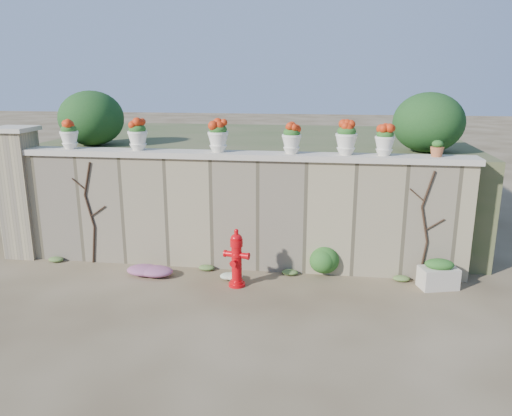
% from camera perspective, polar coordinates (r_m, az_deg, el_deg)
% --- Properties ---
extents(ground, '(80.00, 80.00, 0.00)m').
position_cam_1_polar(ground, '(7.64, -4.69, -11.48)').
color(ground, '#473823').
rests_on(ground, ground).
extents(stone_wall, '(8.00, 0.40, 2.00)m').
position_cam_1_polar(stone_wall, '(8.93, -2.26, -0.62)').
color(stone_wall, gray).
rests_on(stone_wall, ground).
extents(wall_cap, '(8.10, 0.52, 0.10)m').
position_cam_1_polar(wall_cap, '(8.71, -2.33, 6.05)').
color(wall_cap, beige).
rests_on(wall_cap, stone_wall).
extents(gate_pillar, '(0.72, 0.72, 2.48)m').
position_cam_1_polar(gate_pillar, '(10.44, -25.29, 1.67)').
color(gate_pillar, gray).
rests_on(gate_pillar, ground).
extents(raised_fill, '(9.00, 6.00, 2.00)m').
position_cam_1_polar(raised_fill, '(12.01, 0.53, 3.41)').
color(raised_fill, '#384C23').
rests_on(raised_fill, ground).
extents(back_shrub_left, '(1.30, 1.30, 1.10)m').
position_cam_1_polar(back_shrub_left, '(10.81, -18.29, 9.71)').
color(back_shrub_left, '#143814').
rests_on(back_shrub_left, raised_fill).
extents(back_shrub_right, '(1.30, 1.30, 1.10)m').
position_cam_1_polar(back_shrub_right, '(9.86, 19.10, 9.22)').
color(back_shrub_right, '#143814').
rests_on(back_shrub_right, raised_fill).
extents(vine_left, '(0.60, 0.04, 1.91)m').
position_cam_1_polar(vine_left, '(9.58, -18.43, -0.37)').
color(vine_left, black).
rests_on(vine_left, ground).
extents(vine_right, '(0.60, 0.04, 1.91)m').
position_cam_1_polar(vine_right, '(8.73, 18.78, -1.84)').
color(vine_right, black).
rests_on(vine_right, ground).
extents(fire_hydrant, '(0.43, 0.30, 0.98)m').
position_cam_1_polar(fire_hydrant, '(8.22, -2.24, -5.71)').
color(fire_hydrant, red).
rests_on(fire_hydrant, ground).
extents(planter_box, '(0.67, 0.50, 0.50)m').
position_cam_1_polar(planter_box, '(8.77, 20.13, -7.16)').
color(planter_box, beige).
rests_on(planter_box, ground).
extents(green_shrub, '(0.64, 0.58, 0.61)m').
position_cam_1_polar(green_shrub, '(8.77, 7.40, -5.82)').
color(green_shrub, '#1E5119').
rests_on(green_shrub, ground).
extents(magenta_clump, '(0.83, 0.55, 0.22)m').
position_cam_1_polar(magenta_clump, '(8.96, -12.12, -6.89)').
color(magenta_clump, '#D129AE').
rests_on(magenta_clump, ground).
extents(white_flowers, '(0.46, 0.37, 0.17)m').
position_cam_1_polar(white_flowers, '(8.55, -2.73, -7.85)').
color(white_flowers, white).
rests_on(white_flowers, ground).
extents(urn_pot_0, '(0.33, 0.33, 0.51)m').
position_cam_1_polar(urn_pot_0, '(9.71, -20.58, 7.85)').
color(urn_pot_0, white).
rests_on(urn_pot_0, wall_cap).
extents(urn_pot_1, '(0.35, 0.35, 0.55)m').
position_cam_1_polar(urn_pot_1, '(9.16, -13.38, 8.12)').
color(urn_pot_1, white).
rests_on(urn_pot_1, wall_cap).
extents(urn_pot_2, '(0.36, 0.36, 0.56)m').
position_cam_1_polar(urn_pot_2, '(8.73, -4.36, 8.22)').
color(urn_pot_2, white).
rests_on(urn_pot_2, wall_cap).
extents(urn_pot_3, '(0.33, 0.33, 0.52)m').
position_cam_1_polar(urn_pot_3, '(8.54, 4.09, 7.93)').
color(urn_pot_3, white).
rests_on(urn_pot_3, wall_cap).
extents(urn_pot_4, '(0.36, 0.36, 0.57)m').
position_cam_1_polar(urn_pot_4, '(8.52, 10.28, 7.88)').
color(urn_pot_4, white).
rests_on(urn_pot_4, wall_cap).
extents(urn_pot_5, '(0.33, 0.33, 0.51)m').
position_cam_1_polar(urn_pot_5, '(8.57, 14.50, 7.50)').
color(urn_pot_5, white).
rests_on(urn_pot_5, wall_cap).
extents(terracotta_pot, '(0.22, 0.22, 0.26)m').
position_cam_1_polar(terracotta_pot, '(8.72, 19.99, 6.32)').
color(terracotta_pot, '#B26036').
rests_on(terracotta_pot, wall_cap).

